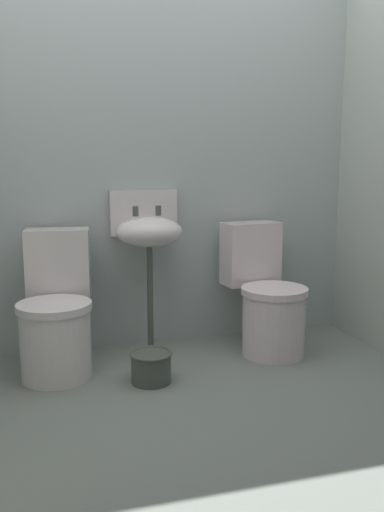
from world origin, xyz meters
name	(u,v)px	position (x,y,z in m)	size (l,w,h in m)	color
ground_plane	(207,417)	(0.00, 0.00, -0.04)	(2.95, 2.48, 0.08)	slate
wall_back	(156,159)	(0.00, 1.09, 1.18)	(2.95, 0.10, 2.36)	#A7B4B2
toilet_left	(56,316)	(-0.66, 0.69, 0.32)	(0.46, 0.64, 0.78)	white
toilet_right	(266,300)	(0.60, 0.69, 0.32)	(0.45, 0.63, 0.78)	white
sink	(148,231)	(-0.10, 0.88, 0.75)	(0.42, 0.35, 0.99)	#495247
bucket	(151,366)	(-0.19, 0.40, 0.09)	(0.23, 0.23, 0.17)	#495247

